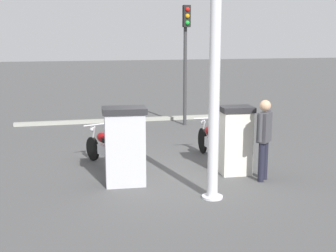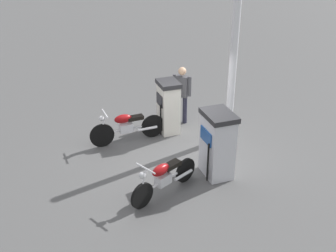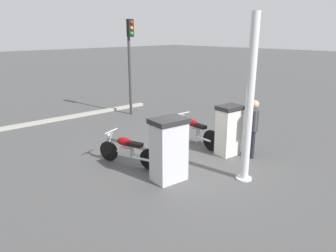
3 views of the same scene
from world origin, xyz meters
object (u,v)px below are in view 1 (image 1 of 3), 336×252
Objects in this scene: canopy_support_pole at (214,96)px; roadside_traffic_light at (186,45)px; motorcycle_near_pump at (211,140)px; fuel_pump_far at (125,146)px; attendant_person at (264,135)px; fuel_pump_near at (236,140)px; motorcycle_far_pump at (105,147)px.

roadside_traffic_light is at bearing -15.54° from canopy_support_pole.
motorcycle_near_pump is 0.52× the size of canopy_support_pole.
attendant_person is (-0.62, -2.84, 0.18)m from fuel_pump_far.
roadside_traffic_light is (4.57, -0.95, 2.29)m from motorcycle_near_pump.
fuel_pump_near is at bearing 29.29° from attendant_person.
roadside_traffic_light is (6.48, -0.55, 1.78)m from attendant_person.
fuel_pump_near is 2.07m from canopy_support_pole.
fuel_pump_far is 2.78m from motorcycle_near_pump.
canopy_support_pole reaches higher than attendant_person.
canopy_support_pole reaches higher than fuel_pump_far.
roadside_traffic_light is at bearing -8.72° from fuel_pump_near.
motorcycle_far_pump is 3.71m from attendant_person.
fuel_pump_far is at bearing -173.29° from motorcycle_far_pump.
attendant_person is at bearing -150.71° from fuel_pump_near.
fuel_pump_near is 0.95× the size of fuel_pump_far.
fuel_pump_near reaches higher than motorcycle_far_pump.
canopy_support_pole is (-7.17, 1.99, -0.84)m from roadside_traffic_light.
attendant_person reaches higher than fuel_pump_near.
fuel_pump_far reaches higher than motorcycle_near_pump.
fuel_pump_far reaches higher than motorcycle_far_pump.
roadside_traffic_light is (5.86, -3.39, 1.96)m from fuel_pump_far.
attendant_person is at bearing -124.83° from motorcycle_far_pump.
motorcycle_far_pump is (0.18, 2.61, -0.04)m from motorcycle_near_pump.
roadside_traffic_light is at bearing -4.86° from attendant_person.
roadside_traffic_light is 7.49m from canopy_support_pole.
motorcycle_near_pump is at bearing -21.88° from canopy_support_pole.
attendant_person reaches higher than motorcycle_near_pump.
motorcycle_near_pump is at bearing 11.79° from attendant_person.
attendant_person is at bearing 175.14° from roadside_traffic_light.
canopy_support_pole is at bearing -133.10° from fuel_pump_far.
motorcycle_near_pump is 0.51× the size of roadside_traffic_light.
fuel_pump_near is 2.49m from fuel_pump_far.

